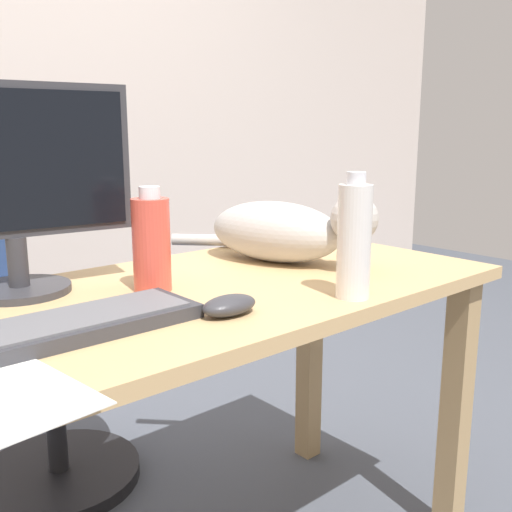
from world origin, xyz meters
TOP-DOWN VIEW (x-y plane):
  - desk at (0.00, 0.00)m, footprint 1.31×0.64m
  - office_chair at (-0.14, 0.65)m, footprint 0.48×0.48m
  - monitor at (-0.31, 0.21)m, footprint 0.48×0.20m
  - keyboard at (-0.34, -0.09)m, footprint 0.44×0.15m
  - cat at (0.29, 0.07)m, footprint 0.27×0.60m
  - computer_mouse at (-0.08, -0.18)m, footprint 0.11×0.06m
  - water_bottle at (-0.10, 0.05)m, footprint 0.08×0.08m
  - spray_bottle at (0.17, -0.25)m, footprint 0.07×0.07m

SIDE VIEW (x-z plane):
  - office_chair at x=-0.14m, z-range -0.06..0.86m
  - desk at x=0.00m, z-range 0.25..0.98m
  - keyboard at x=-0.34m, z-range 0.73..0.76m
  - computer_mouse at x=-0.08m, z-range 0.73..0.77m
  - cat at x=0.29m, z-range 0.72..0.91m
  - water_bottle at x=-0.10m, z-range 0.73..0.94m
  - spray_bottle at x=0.17m, z-range 0.73..0.97m
  - monitor at x=-0.31m, z-range 0.75..1.17m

